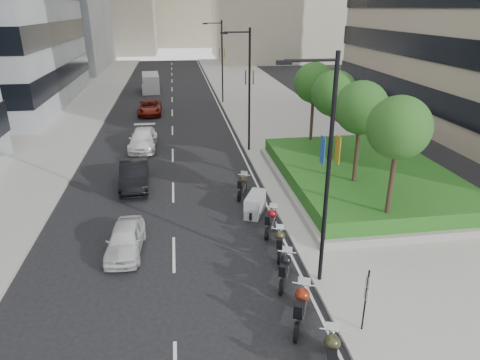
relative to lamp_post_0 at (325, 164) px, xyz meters
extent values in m
plane|color=black|center=(-4.14, -1.00, -5.07)|extent=(160.00, 160.00, 0.00)
cube|color=#9E9B93|center=(4.86, 29.00, -4.99)|extent=(10.00, 100.00, 0.15)
cube|color=#9E9B93|center=(-16.14, 29.00, -4.99)|extent=(8.00, 100.00, 0.15)
cube|color=silver|center=(-0.44, 29.00, -5.06)|extent=(0.12, 100.00, 0.01)
cube|color=silver|center=(-5.64, 29.00, -5.06)|extent=(0.12, 100.00, 0.01)
cube|color=gray|center=(5.86, 9.00, -4.72)|extent=(10.00, 14.00, 0.40)
cube|color=#195217|center=(5.86, 9.00, -4.12)|extent=(9.40, 13.40, 0.80)
cylinder|color=#332319|center=(4.36, 3.00, -2.52)|extent=(0.22, 0.22, 4.00)
sphere|color=#164618|center=(4.36, 3.00, 0.38)|extent=(2.80, 2.80, 2.80)
cylinder|color=#332319|center=(4.36, 7.00, -2.52)|extent=(0.22, 0.22, 4.00)
sphere|color=#164618|center=(4.36, 7.00, 0.38)|extent=(2.80, 2.80, 2.80)
cylinder|color=#332319|center=(4.36, 11.00, -2.52)|extent=(0.22, 0.22, 4.00)
sphere|color=#164618|center=(4.36, 11.00, 0.38)|extent=(2.80, 2.80, 2.80)
cylinder|color=#332319|center=(4.36, 15.00, -2.52)|extent=(0.22, 0.22, 4.00)
sphere|color=#164618|center=(4.36, 15.00, 0.38)|extent=(2.80, 2.80, 2.80)
cylinder|color=black|center=(0.16, 0.00, -0.57)|extent=(0.16, 0.16, 9.00)
cylinder|color=black|center=(-0.74, 0.00, 3.63)|extent=(1.80, 0.10, 0.10)
cube|color=black|center=(-1.64, 0.00, 3.58)|extent=(0.50, 0.22, 0.14)
cube|color=#BF9516|center=(0.44, 0.00, 0.53)|extent=(0.02, 0.45, 1.00)
cube|color=#1A4992|center=(-0.12, 0.00, 0.53)|extent=(0.02, 0.45, 1.00)
cylinder|color=black|center=(0.16, 17.00, -0.57)|extent=(0.16, 0.16, 9.00)
cylinder|color=black|center=(-0.74, 17.00, 3.63)|extent=(1.80, 0.10, 0.10)
cube|color=black|center=(-1.64, 17.00, 3.58)|extent=(0.50, 0.22, 0.14)
cube|color=#BF9516|center=(0.44, 17.00, 0.53)|extent=(0.02, 0.45, 1.00)
cube|color=#1A4992|center=(-0.12, 17.00, 0.53)|extent=(0.02, 0.45, 1.00)
cylinder|color=black|center=(0.16, 35.00, -0.57)|extent=(0.16, 0.16, 9.00)
cylinder|color=black|center=(-0.74, 35.00, 3.63)|extent=(1.80, 0.10, 0.10)
cube|color=black|center=(-1.64, 35.00, 3.58)|extent=(0.50, 0.22, 0.14)
cube|color=#BF9516|center=(0.44, 35.00, 0.53)|extent=(0.02, 0.45, 1.00)
cube|color=#1A4992|center=(-0.12, 35.00, 0.53)|extent=(0.02, 0.45, 1.00)
cylinder|color=black|center=(0.66, -3.00, -3.82)|extent=(0.06, 0.06, 2.50)
cube|color=silver|center=(0.66, -3.00, -3.02)|extent=(0.02, 0.32, 0.42)
cube|color=silver|center=(0.66, -3.00, -3.52)|extent=(0.02, 0.32, 0.42)
cylinder|color=black|center=(-0.73, -3.72, -4.74)|extent=(0.33, 0.66, 0.65)
sphere|color=#2E2F1A|center=(-0.90, -4.24, -4.16)|extent=(0.51, 0.51, 0.51)
cylinder|color=silver|center=(-0.81, -3.97, -3.93)|extent=(0.76, 0.30, 0.05)
cylinder|color=black|center=(-1.65, -3.03, -4.72)|extent=(0.40, 0.68, 0.69)
cylinder|color=black|center=(-0.92, -1.41, -4.72)|extent=(0.40, 0.68, 0.69)
cube|color=silver|center=(-1.31, -2.27, -4.53)|extent=(0.69, 0.99, 0.47)
sphere|color=maroon|center=(-1.16, -1.94, -4.11)|extent=(0.53, 0.53, 0.53)
cube|color=black|center=(-1.45, -2.58, -4.18)|extent=(0.62, 0.88, 0.18)
cylinder|color=silver|center=(-1.04, -1.67, -3.87)|extent=(0.77, 0.39, 0.06)
cylinder|color=black|center=(-1.56, -0.54, -4.76)|extent=(0.35, 0.62, 0.62)
cylinder|color=black|center=(-0.94, 0.93, -4.76)|extent=(0.35, 0.62, 0.62)
cube|color=silver|center=(-1.27, 0.15, -4.59)|extent=(0.60, 0.90, 0.42)
sphere|color=black|center=(-1.14, 0.46, -4.21)|extent=(0.48, 0.48, 0.48)
cube|color=black|center=(-1.38, -0.12, -4.27)|extent=(0.55, 0.80, 0.16)
cylinder|color=silver|center=(-1.04, 0.70, -3.99)|extent=(0.70, 0.33, 0.05)
cylinder|color=black|center=(-1.15, 1.56, -4.78)|extent=(0.26, 0.59, 0.58)
cylinder|color=black|center=(-0.77, 3.01, -4.78)|extent=(0.26, 0.59, 0.58)
cube|color=silver|center=(-0.97, 2.24, -4.62)|extent=(0.47, 0.84, 0.39)
sphere|color=#33321C|center=(-0.90, 2.54, -4.26)|extent=(0.45, 0.45, 0.45)
cube|color=black|center=(-1.05, 1.97, -4.32)|extent=(0.43, 0.74, 0.15)
cylinder|color=silver|center=(-0.83, 2.78, -4.06)|extent=(0.68, 0.22, 0.05)
cylinder|color=black|center=(-1.24, 3.65, -4.76)|extent=(0.37, 0.60, 0.61)
cylinder|color=black|center=(-0.57, 5.08, -4.76)|extent=(0.37, 0.60, 0.61)
cube|color=silver|center=(-0.93, 4.32, -4.59)|extent=(0.62, 0.89, 0.41)
sphere|color=maroon|center=(-0.79, 4.62, -4.22)|extent=(0.47, 0.47, 0.47)
cube|color=black|center=(-1.05, 4.05, -4.28)|extent=(0.56, 0.79, 0.16)
cylinder|color=silver|center=(-0.68, 4.86, -4.00)|extent=(0.68, 0.35, 0.05)
cylinder|color=black|center=(-1.60, 5.76, -4.79)|extent=(0.32, 0.55, 0.55)
cylinder|color=black|center=(-1.01, 7.05, -4.79)|extent=(0.32, 0.55, 0.55)
cube|color=gray|center=(-1.31, 6.40, -4.49)|extent=(1.46, 2.01, 1.11)
cylinder|color=black|center=(-1.89, 8.18, -4.75)|extent=(0.33, 0.62, 0.62)
cylinder|color=black|center=(-1.33, 9.68, -4.75)|extent=(0.33, 0.62, 0.62)
cube|color=silver|center=(-1.63, 8.88, -4.58)|extent=(0.58, 0.90, 0.42)
sphere|color=#2C2918|center=(-1.52, 9.19, -4.20)|extent=(0.48, 0.48, 0.48)
cube|color=black|center=(-1.74, 8.60, -4.26)|extent=(0.53, 0.80, 0.16)
cylinder|color=silver|center=(-1.42, 9.45, -3.98)|extent=(0.71, 0.31, 0.05)
imported|color=silver|center=(-7.76, 3.50, -4.42)|extent=(1.72, 3.85, 1.29)
imported|color=black|center=(-7.95, 11.20, -4.29)|extent=(1.86, 4.80, 1.56)
imported|color=white|center=(-7.89, 19.06, -4.34)|extent=(2.12, 5.02, 1.45)
imported|color=maroon|center=(-7.90, 30.73, -4.37)|extent=(2.35, 5.05, 1.40)
cube|color=#AEAEB0|center=(-8.31, 43.71, -3.93)|extent=(2.41, 5.52, 2.26)
cube|color=#AEAEB0|center=(-8.31, 41.66, -4.47)|extent=(2.13, 1.43, 1.19)
cylinder|color=black|center=(-9.18, 41.77, -4.69)|extent=(0.27, 0.75, 0.75)
cylinder|color=black|center=(-7.45, 41.77, -4.69)|extent=(0.27, 0.75, 0.75)
cylinder|color=black|center=(-9.18, 45.43, -4.69)|extent=(0.27, 0.75, 0.75)
cylinder|color=black|center=(-7.45, 45.43, -4.69)|extent=(0.27, 0.75, 0.75)
camera|label=1|loc=(-5.15, -13.82, 5.24)|focal=32.00mm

